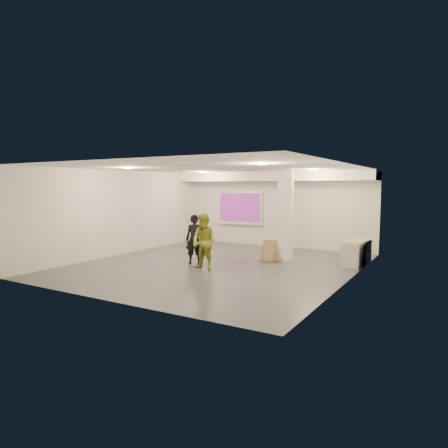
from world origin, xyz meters
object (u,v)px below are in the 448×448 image
Objects in this scene: credenza at (356,253)px; woman at (195,240)px; column at (285,215)px; projection_screen at (240,208)px; man at (204,242)px.

credenza is 0.84× the size of woman.
column is 1.43× the size of projection_screen.
column is at bearing -40.56° from projection_screen.
projection_screen is 1.27× the size of man.
man is at bearing -72.73° from projection_screen.
column is 1.81× the size of man.
woman is (-4.41, -2.40, 0.40)m from credenza.
man is (-3.69, -2.96, 0.45)m from credenza.
projection_screen is 1.60× the size of credenza.
column is 1.92× the size of woman.
woman is (0.91, -4.69, -0.75)m from projection_screen.
column reaches higher than credenza.
man reaches higher than woman.
woman reaches higher than credenza.
woman is (-2.19, -2.04, -0.72)m from column.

